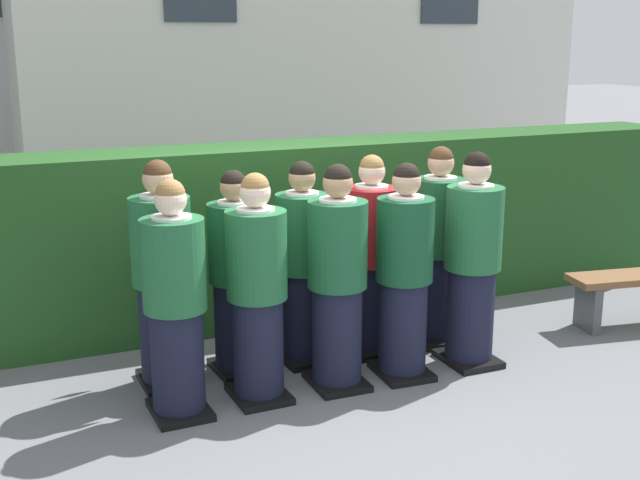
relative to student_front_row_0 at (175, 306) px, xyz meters
The scene contains 12 objects.
ground_plane 1.39m from the student_front_row_0, ahead, with size 60.00×60.00×0.00m, color slate.
student_front_row_0 is the anchor object (origin of this frame).
student_front_row_1 0.58m from the student_front_row_0, ahead, with size 0.42×0.51×1.62m.
student_front_row_2 1.18m from the student_front_row_0, ahead, with size 0.43×0.48×1.65m.
student_front_row_3 1.72m from the student_front_row_0, ahead, with size 0.42×0.49×1.63m.
student_front_row_4 2.32m from the student_front_row_0, ahead, with size 0.44×0.52×1.68m.
student_rear_row_0 0.54m from the student_front_row_0, 85.77° to the left, with size 0.44×0.52×1.67m.
student_rear_row_1 0.81m from the student_front_row_0, 42.65° to the left, with size 0.41×0.50×1.56m.
student_rear_row_2 1.26m from the student_front_row_0, 25.66° to the left, with size 0.42×0.48×1.60m.
student_in_red_blazer 1.78m from the student_front_row_0, 16.63° to the left, with size 0.42×0.47×1.62m.
student_rear_row_4 2.38m from the student_front_row_0, 12.01° to the left, with size 0.43×0.50×1.65m.
hedge 2.00m from the student_front_row_0, 54.66° to the left, with size 8.91×0.70×1.58m.
Camera 1 is at (-2.32, -5.06, 2.51)m, focal length 45.71 mm.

